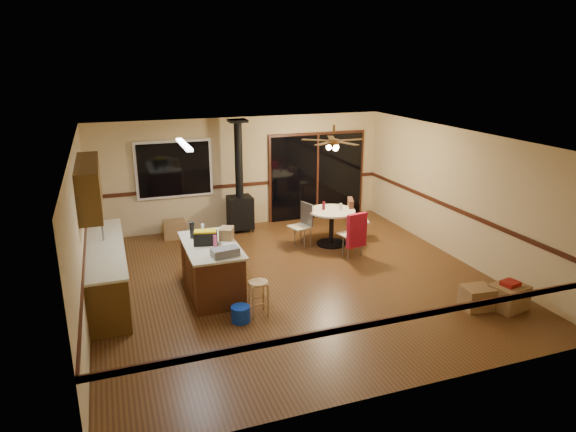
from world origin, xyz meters
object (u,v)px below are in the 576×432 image
toolbox_grey (225,252)px  chair_right (351,214)px  bar_stool (259,298)px  box_corner_a (509,297)px  kitchen_island (212,268)px  chair_near (356,230)px  blue_bucket (241,314)px  dining_table (332,221)px  box_under_window (175,229)px  box_corner_b (477,298)px  wood_stove (240,201)px  chair_left (304,220)px  toolbox_black (205,238)px

toolbox_grey → chair_right: bearing=33.6°
bar_stool → box_corner_a: bearing=-17.2°
kitchen_island → chair_near: chair_near is taller
bar_stool → blue_bucket: bearing=-157.0°
dining_table → chair_near: (0.14, -0.88, 0.06)m
kitchen_island → box_under_window: 3.12m
blue_bucket → dining_table: (2.72, 2.64, 0.41)m
toolbox_grey → chair_right: toolbox_grey is taller
kitchen_island → box_under_window: kitchen_island is taller
bar_stool → box_corner_b: bearing=-16.6°
wood_stove → bar_stool: bearing=-100.7°
toolbox_grey → box_corner_a: toolbox_grey is taller
chair_near → bar_stool: bearing=-147.4°
toolbox_grey → dining_table: size_ratio=0.43×
blue_bucket → chair_left: bearing=52.5°
kitchen_island → chair_near: (3.06, 0.61, 0.14)m
wood_stove → box_corner_a: 6.13m
box_under_window → bar_stool: bearing=-79.5°
box_corner_a → chair_right: bearing=104.0°
kitchen_island → box_corner_a: kitchen_island is taller
bar_stool → dining_table: size_ratio=0.56×
box_corner_b → chair_left: bearing=113.8°
toolbox_grey → box_corner_b: 4.14m
kitchen_island → wood_stove: size_ratio=0.67×
kitchen_island → wood_stove: 3.33m
chair_left → box_under_window: (-2.55, 1.48, -0.39)m
wood_stove → toolbox_black: wood_stove is taller
chair_right → box_corner_b: chair_right is taller
blue_bucket → chair_right: size_ratio=0.43×
blue_bucket → chair_left: chair_left is taller
dining_table → box_under_window: (-3.15, 1.61, -0.34)m
bar_stool → blue_bucket: 0.39m
dining_table → box_corner_b: (1.00, -3.51, -0.35)m
dining_table → bar_stool: bearing=-133.8°
toolbox_black → chair_left: bearing=33.8°
chair_left → box_corner_b: bearing=-66.2°
box_under_window → chair_left: bearing=-30.1°
box_under_window → chair_right: bearing=-22.1°
blue_bucket → chair_left: (2.13, 2.77, 0.46)m
box_corner_a → box_corner_b: size_ratio=1.17×
chair_near → box_under_window: bearing=142.9°
chair_near → wood_stove: bearing=125.8°
toolbox_grey → chair_left: 3.17m
dining_table → chair_near: bearing=-81.3°
chair_near → chair_right: (0.39, 1.00, 0.00)m
chair_near → toolbox_grey: bearing=-157.4°
kitchen_island → box_corner_a: 4.93m
toolbox_grey → box_corner_b: size_ratio=0.94×
chair_near → box_corner_b: chair_near is taller
toolbox_black → blue_bucket: toolbox_black is taller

